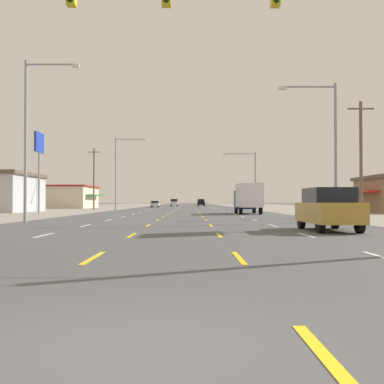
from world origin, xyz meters
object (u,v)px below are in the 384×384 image
at_px(sedan_far_left_mid, 155,204).
at_px(suv_inner_left_midfar, 174,203).
at_px(pole_sign_left_row_1, 39,150).
at_px(streetlight_right_row_0, 330,141).
at_px(box_truck_far_right_near, 248,197).
at_px(streetlight_left_row_1, 119,168).
at_px(suv_far_right_nearest, 328,209).
at_px(suv_inner_right_far, 201,203).
at_px(streetlight_left_row_0, 30,130).
at_px(streetlight_right_row_1, 251,176).

bearing_deg(sedan_far_left_mid, suv_inner_left_midfar, 80.92).
bearing_deg(pole_sign_left_row_1, streetlight_right_row_0, -39.47).
bearing_deg(sedan_far_left_mid, box_truck_far_right_near, -75.46).
distance_m(box_truck_far_right_near, streetlight_left_row_1, 24.26).
xyz_separation_m(suv_far_right_nearest, suv_inner_left_midfar, (-10.54, 105.68, 0.00)).
bearing_deg(pole_sign_left_row_1, suv_inner_left_midfar, 80.60).
bearing_deg(suv_inner_right_far, suv_far_right_nearest, -88.28).
distance_m(suv_far_right_nearest, box_truck_far_right_near, 29.30).
bearing_deg(suv_inner_right_far, streetlight_left_row_0, -97.84).
xyz_separation_m(suv_inner_right_far, streetlight_right_row_1, (5.82, -61.16, 4.05)).
bearing_deg(box_truck_far_right_near, sedan_far_left_mid, 104.54).
bearing_deg(sedan_far_left_mid, streetlight_right_row_0, -77.22).
relative_size(suv_inner_right_far, streetlight_left_row_1, 0.46).
distance_m(streetlight_right_row_0, streetlight_left_row_1, 42.18).
distance_m(suv_inner_right_far, pole_sign_left_row_1, 80.04).
xyz_separation_m(sedan_far_left_mid, streetlight_left_row_0, (-2.71, -74.45, 5.26)).
distance_m(box_truck_far_right_near, streetlight_right_row_1, 17.63).
height_order(pole_sign_left_row_1, streetlight_right_row_0, streetlight_right_row_0).
relative_size(sedan_far_left_mid, streetlight_left_row_1, 0.42).
bearing_deg(streetlight_right_row_0, streetlight_right_row_1, 90.30).
relative_size(sedan_far_left_mid, suv_inner_right_far, 0.92).
distance_m(box_truck_far_right_near, streetlight_right_row_0, 20.77).
bearing_deg(box_truck_far_right_near, streetlight_right_row_1, 81.25).
height_order(streetlight_left_row_0, streetlight_left_row_1, streetlight_left_row_1).
bearing_deg(streetlight_right_row_1, box_truck_far_right_near, -98.75).
height_order(suv_inner_left_midfar, streetlight_right_row_0, streetlight_right_row_0).
bearing_deg(streetlight_left_row_0, suv_inner_left_midfar, 86.29).
bearing_deg(suv_far_right_nearest, sedan_far_left_mid, 99.59).
bearing_deg(suv_far_right_nearest, suv_inner_left_midfar, 95.70).
bearing_deg(suv_inner_left_midfar, streetlight_left_row_0, -93.71).
bearing_deg(streetlight_left_row_1, streetlight_left_row_0, -90.19).
bearing_deg(streetlight_left_row_0, suv_far_right_nearest, -28.17).
xyz_separation_m(streetlight_left_row_0, streetlight_right_row_1, (19.40, 37.41, -0.94)).
relative_size(suv_far_right_nearest, suv_inner_left_midfar, 1.00).
height_order(suv_inner_right_far, streetlight_left_row_1, streetlight_left_row_1).
relative_size(streetlight_left_row_0, streetlight_right_row_1, 1.24).
bearing_deg(pole_sign_left_row_1, box_truck_far_right_near, -2.42).
bearing_deg(suv_inner_right_far, streetlight_right_row_1, -84.56).
distance_m(suv_inner_right_far, streetlight_right_row_1, 61.57).
xyz_separation_m(suv_inner_left_midfar, streetlight_right_row_1, (13.13, -59.27, 4.05)).
xyz_separation_m(streetlight_right_row_0, streetlight_left_row_1, (-19.47, 37.41, 0.84)).
bearing_deg(box_truck_far_right_near, suv_inner_left_midfar, 97.82).
height_order(suv_far_right_nearest, streetlight_left_row_0, streetlight_left_row_0).
relative_size(suv_far_right_nearest, streetlight_right_row_0, 0.54).
distance_m(suv_far_right_nearest, streetlight_left_row_0, 19.71).
xyz_separation_m(sedan_far_left_mid, streetlight_left_row_1, (-2.59, -37.03, 5.38)).
relative_size(suv_far_right_nearest, pole_sign_left_row_1, 0.55).
relative_size(suv_far_right_nearest, suv_inner_right_far, 1.00).
bearing_deg(streetlight_right_row_1, pole_sign_left_row_1, -147.77).
relative_size(box_truck_far_right_near, pole_sign_left_row_1, 0.80).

